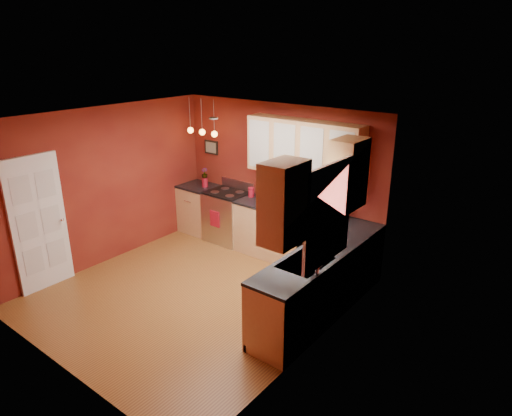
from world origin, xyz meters
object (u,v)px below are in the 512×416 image
Objects in this scene: red_canister at (251,192)px; sink at (306,264)px; soap_pump at (315,268)px; gas_range at (228,216)px; coffee_maker at (338,211)px.

sink is at bearing -36.67° from red_canister.
red_canister is at bearing 143.18° from soap_pump.
gas_range is at bearing -169.98° from red_canister.
gas_range and red_canister have the same top height.
red_canister is 2.97m from soap_pump.
coffee_maker is at bearing 2.14° from gas_range.
soap_pump is at bearing -36.82° from red_canister.
gas_range is 2.30m from coffee_maker.
gas_range is 3.05m from sink.
coffee_maker is 1.89m from soap_pump.
soap_pump is at bearing -58.89° from coffee_maker.
sink reaches higher than gas_range.
soap_pump is (0.65, -1.78, -0.05)m from coffee_maker.
sink is 4.23× the size of soap_pump.
soap_pump is (2.87, -1.69, 0.54)m from gas_range.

